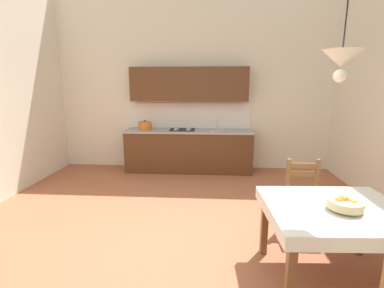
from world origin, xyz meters
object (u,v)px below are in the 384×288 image
(dining_table, at_px, (334,220))
(fruit_bowl, at_px, (345,204))
(pendant_lamp, at_px, (342,60))
(dining_chair_kitchen_side, at_px, (304,200))
(kitchen_cabinetry, at_px, (189,132))

(dining_table, bearing_deg, fruit_bowl, -57.44)
(dining_table, relative_size, pendant_lamp, 1.60)
(dining_table, relative_size, fruit_bowl, 4.29)
(pendant_lamp, bearing_deg, dining_chair_kitchen_side, 83.20)
(fruit_bowl, xyz_separation_m, pendant_lamp, (-0.12, 0.09, 1.23))
(dining_table, bearing_deg, dining_chair_kitchen_side, 88.44)
(dining_table, distance_m, dining_chair_kitchen_side, 0.90)
(pendant_lamp, bearing_deg, dining_table, -20.22)
(dining_chair_kitchen_side, xyz_separation_m, pendant_lamp, (-0.10, -0.85, 1.60))
(dining_table, height_order, dining_chair_kitchen_side, dining_chair_kitchen_side)
(fruit_bowl, height_order, pendant_lamp, pendant_lamp)
(dining_table, distance_m, fruit_bowl, 0.20)
(kitchen_cabinetry, height_order, pendant_lamp, pendant_lamp)
(dining_table, bearing_deg, kitchen_cabinetry, 115.17)
(dining_chair_kitchen_side, bearing_deg, kitchen_cabinetry, 122.60)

